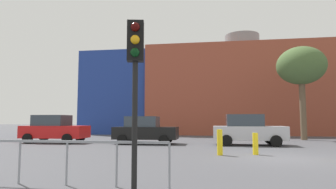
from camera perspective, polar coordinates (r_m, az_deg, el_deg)
name	(u,v)px	position (r m, az deg, el deg)	size (l,w,h in m)	color
ground_plane	(282,158)	(12.62, 21.47, -11.58)	(200.00, 200.00, 0.00)	#47474C
building_backdrop	(243,92)	(35.19, 14.50, 0.41)	(36.76, 10.22, 11.61)	#9E4733
parked_car_0	(54,129)	(21.44, -21.39, -6.30)	(4.32, 2.12, 1.87)	red
parked_car_1	(145,130)	(19.07, -4.51, -6.97)	(4.09, 2.01, 1.77)	black
parked_car_2	(248,130)	(18.68, 15.35, -6.68)	(4.34, 2.13, 1.88)	silver
traffic_light_near_left	(135,64)	(6.40, -6.44, 5.89)	(0.40, 0.39, 3.68)	black
bare_tree_1	(301,67)	(25.53, 24.63, 4.99)	(3.77, 3.77, 7.37)	brown
bollard_yellow_0	(220,142)	(12.99, 10.11, -9.20)	(0.24, 0.24, 1.11)	yellow
bollard_yellow_1	(255,144)	(13.54, 16.76, -9.23)	(0.24, 0.24, 0.95)	yellow
pedestrian_railing	(43,150)	(7.59, -23.24, -9.97)	(6.09, 0.06, 1.03)	gray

